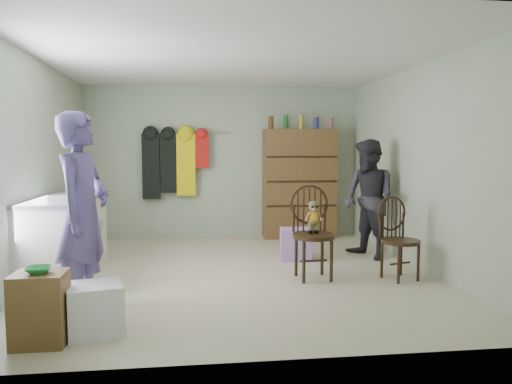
{
  "coord_description": "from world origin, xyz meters",
  "views": [
    {
      "loc": [
        -0.52,
        -5.82,
        1.47
      ],
      "look_at": [
        0.25,
        0.2,
        0.95
      ],
      "focal_mm": 35.0,
      "sensor_mm": 36.0,
      "label": 1
    }
  ],
  "objects": [
    {
      "name": "counter",
      "position": [
        -1.95,
        0.0,
        0.47
      ],
      "size": [
        0.64,
        1.86,
        0.94
      ],
      "color": "silver",
      "rests_on": "ground"
    },
    {
      "name": "dresser",
      "position": [
        1.25,
        2.3,
        0.91
      ],
      "size": [
        1.2,
        0.39,
        2.03
      ],
      "color": "brown",
      "rests_on": "ground"
    },
    {
      "name": "chair_front",
      "position": [
        0.83,
        -0.33,
        0.6
      ],
      "size": [
        0.5,
        0.5,
        1.07
      ],
      "rotation": [
        0.0,
        0.0,
        0.06
      ],
      "color": "#311F11",
      "rests_on": "ground"
    },
    {
      "name": "bowl",
      "position": [
        -1.67,
        -1.98,
        0.57
      ],
      "size": [
        0.2,
        0.2,
        0.05
      ],
      "primitive_type": "imported",
      "color": "green",
      "rests_on": "stool"
    },
    {
      "name": "ground_plane",
      "position": [
        0.0,
        0.0,
        0.0
      ],
      "size": [
        5.0,
        5.0,
        0.0
      ],
      "primitive_type": "plane",
      "color": "beige",
      "rests_on": "ground"
    },
    {
      "name": "room_walls",
      "position": [
        0.0,
        0.53,
        1.58
      ],
      "size": [
        5.0,
        5.0,
        5.0
      ],
      "color": "#AEBC9E",
      "rests_on": "ground"
    },
    {
      "name": "plastic_tub",
      "position": [
        -1.3,
        -1.8,
        0.2
      ],
      "size": [
        0.5,
        0.49,
        0.4
      ],
      "primitive_type": "cube",
      "rotation": [
        0.0,
        0.0,
        0.24
      ],
      "color": "white",
      "rests_on": "ground"
    },
    {
      "name": "striped_bag",
      "position": [
        0.84,
        0.61,
        0.21
      ],
      "size": [
        0.43,
        0.35,
        0.42
      ],
      "primitive_type": "cube",
      "rotation": [
        0.0,
        0.0,
        -0.11
      ],
      "color": "pink",
      "rests_on": "ground"
    },
    {
      "name": "coat_rack",
      "position": [
        -0.83,
        2.38,
        1.25
      ],
      "size": [
        1.42,
        0.12,
        1.09
      ],
      "color": "#99999E",
      "rests_on": "ground"
    },
    {
      "name": "person_right",
      "position": [
        1.83,
        0.6,
        0.8
      ],
      "size": [
        0.85,
        0.95,
        1.61
      ],
      "primitive_type": "imported",
      "rotation": [
        0.0,
        0.0,
        -1.19
      ],
      "color": "#2D2B33",
      "rests_on": "ground"
    },
    {
      "name": "stool",
      "position": [
        -1.67,
        -1.98,
        0.27
      ],
      "size": [
        0.38,
        0.33,
        0.55
      ],
      "primitive_type": "cube",
      "color": "brown",
      "rests_on": "ground"
    },
    {
      "name": "person_left",
      "position": [
        -1.49,
        -1.28,
        0.9
      ],
      "size": [
        0.58,
        0.74,
        1.8
      ],
      "primitive_type": "imported",
      "rotation": [
        0.0,
        0.0,
        1.32
      ],
      "color": "#594B8A",
      "rests_on": "ground"
    },
    {
      "name": "chair_far",
      "position": [
        1.78,
        -0.48,
        0.5
      ],
      "size": [
        0.52,
        0.52,
        0.94
      ],
      "rotation": [
        0.0,
        0.0,
        0.3
      ],
      "color": "#311F11",
      "rests_on": "ground"
    }
  ]
}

